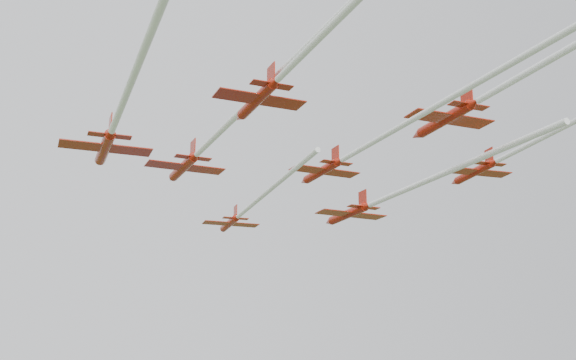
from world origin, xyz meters
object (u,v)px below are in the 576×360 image
object	(u,v)px
jet_lead	(245,210)
jet_row4_right	(575,45)
jet_row2_right	(383,199)
jet_row3_left	(131,83)
jet_row2_left	(217,135)
jet_row3_mid	(407,123)
jet_row3_right	(558,130)
jet_row4_left	(317,40)

from	to	relation	value
jet_lead	jet_row4_right	size ratio (longest dim) A/B	0.63
jet_row2_right	jet_row3_left	bearing A→B (deg)	-151.78
jet_row3_left	jet_row4_right	xyz separation A→B (m)	(33.54, -14.17, 1.67)
jet_row2_left	jet_row3_mid	size ratio (longest dim) A/B	0.91
jet_row3_right	jet_row4_left	distance (m)	35.68
jet_row2_left	jet_row4_left	xyz separation A→B (m)	(2.09, -27.42, -1.42)
jet_row3_left	jet_row3_right	size ratio (longest dim) A/B	1.11
jet_row2_left	jet_row3_left	bearing A→B (deg)	-129.44
jet_row3_right	jet_row4_left	size ratio (longest dim) A/B	1.19
jet_row3_left	jet_row3_mid	world-z (taller)	jet_row3_left
jet_row2_right	jet_row3_right	xyz separation A→B (m)	(11.25, -20.60, 3.50)
jet_row2_left	jet_row3_left	world-z (taller)	jet_row2_left
jet_row2_left	jet_row3_right	size ratio (longest dim) A/B	0.92
jet_row2_left	jet_row2_right	size ratio (longest dim) A/B	1.25
jet_lead	jet_row4_right	xyz separation A→B (m)	(14.32, -51.86, 2.79)
jet_lead	jet_row3_right	size ratio (longest dim) A/B	0.68
jet_lead	jet_row4_right	bearing A→B (deg)	-75.89
jet_row2_right	jet_row4_left	size ratio (longest dim) A/B	0.88
jet_lead	jet_row4_right	distance (m)	53.87
jet_lead	jet_row3_left	size ratio (longest dim) A/B	0.61
jet_lead	jet_row2_right	xyz separation A→B (m)	(14.88, -13.34, -0.51)
jet_row4_left	jet_row2_left	bearing A→B (deg)	88.64
jet_row2_right	jet_row3_right	size ratio (longest dim) A/B	0.74
jet_row3_right	jet_row4_left	xyz separation A→B (m)	(-32.52, -14.62, -1.24)
jet_row3_mid	jet_row3_right	size ratio (longest dim) A/B	1.01
jet_row2_left	jet_row3_right	xyz separation A→B (m)	(34.61, -12.80, -0.18)
jet_row3_left	jet_lead	bearing A→B (deg)	59.81
jet_row2_right	jet_row3_mid	size ratio (longest dim) A/B	0.73
jet_row2_left	jet_row3_mid	xyz separation A→B (m)	(15.23, -15.69, -2.51)
jet_row2_right	jet_row4_left	distance (m)	41.21
jet_row2_left	jet_row4_right	world-z (taller)	jet_row2_left
jet_row3_right	jet_row4_right	size ratio (longest dim) A/B	0.93
jet_row3_left	jet_row3_right	bearing A→B (deg)	1.56
jet_row4_right	jet_row3_mid	bearing A→B (deg)	111.72
jet_row2_right	jet_row4_right	bearing A→B (deg)	-98.13
jet_row3_left	jet_row3_mid	xyz separation A→B (m)	(25.97, 0.85, -0.45)
jet_row2_left	jet_row3_mid	distance (m)	22.01
jet_row3_left	jet_row4_left	bearing A→B (deg)	-43.44
jet_row3_left	jet_row2_left	bearing A→B (deg)	53.86
jet_lead	jet_row4_left	world-z (taller)	jet_row4_left
jet_lead	jet_row3_right	bearing A→B (deg)	-53.74
jet_lead	jet_row2_left	distance (m)	23.00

